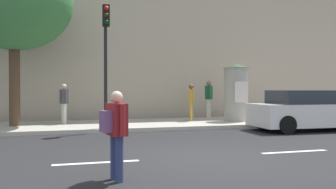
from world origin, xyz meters
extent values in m
plane|color=#232326|center=(0.00, 0.00, 0.00)|extent=(80.00, 80.00, 0.00)
cube|color=#B2ADA3|center=(0.00, 7.00, 0.07)|extent=(36.00, 4.00, 0.15)
cube|color=silver|center=(-2.40, 0.00, 0.00)|extent=(1.80, 0.16, 0.01)
cube|color=silver|center=(2.40, 0.00, 0.00)|extent=(1.80, 0.16, 0.01)
cube|color=#B7A893|center=(0.00, 12.00, 5.34)|extent=(36.00, 5.00, 10.68)
cylinder|color=black|center=(-1.62, 5.35, 1.95)|extent=(0.12, 0.12, 3.60)
cube|color=black|center=(-1.62, 5.17, 4.12)|extent=(0.24, 0.24, 0.75)
sphere|color=red|center=(-1.62, 5.04, 4.36)|extent=(0.16, 0.16, 0.16)
sphere|color=#3C2906|center=(-1.62, 5.04, 4.12)|extent=(0.16, 0.16, 0.16)
sphere|color=#07330F|center=(-1.62, 5.04, 3.88)|extent=(0.16, 0.16, 0.16)
cylinder|color=#9E9B93|center=(4.17, 6.70, 1.31)|extent=(1.03, 1.03, 2.31)
cone|color=#334C33|center=(4.17, 6.70, 2.56)|extent=(1.13, 1.13, 0.20)
cube|color=silver|center=(4.17, 6.17, 1.42)|extent=(0.62, 0.02, 0.90)
cylinder|color=#4C3826|center=(-4.85, 7.05, 1.59)|extent=(0.39, 0.39, 2.87)
ellipsoid|color=#3D7F42|center=(-4.85, 7.05, 4.88)|extent=(4.37, 4.37, 3.71)
cylinder|color=navy|center=(-2.22, -1.47, 0.38)|extent=(0.14, 0.14, 0.77)
cylinder|color=navy|center=(-2.17, -1.69, 0.38)|extent=(0.14, 0.14, 0.77)
cube|color=maroon|center=(-2.20, -1.58, 1.04)|extent=(0.33, 0.50, 0.54)
cylinder|color=maroon|center=(-2.25, -1.32, 1.04)|extent=(0.09, 0.09, 0.52)
cylinder|color=maroon|center=(-2.14, -1.85, 1.04)|extent=(0.09, 0.09, 0.52)
sphere|color=beige|center=(-2.20, -1.58, 1.41)|extent=(0.21, 0.21, 0.21)
cube|color=#724C84|center=(-2.37, -1.62, 1.01)|extent=(0.22, 0.31, 0.36)
cylinder|color=silver|center=(-3.09, 7.50, 0.55)|extent=(0.14, 0.14, 0.81)
cylinder|color=silver|center=(-3.02, 7.30, 0.55)|extent=(0.14, 0.14, 0.81)
cube|color=#4C4C51|center=(-3.06, 7.40, 1.24)|extent=(0.36, 0.47, 0.57)
cylinder|color=#4C4C51|center=(-3.13, 7.64, 1.24)|extent=(0.09, 0.09, 0.54)
cylinder|color=#4C4C51|center=(-2.98, 7.16, 1.24)|extent=(0.09, 0.09, 0.54)
sphere|color=beige|center=(-3.06, 7.40, 1.64)|extent=(0.22, 0.22, 0.22)
cylinder|color=silver|center=(3.73, 8.60, 0.60)|extent=(0.14, 0.14, 0.91)
cylinder|color=silver|center=(3.59, 8.46, 0.60)|extent=(0.14, 0.14, 0.91)
cube|color=#1E5938|center=(3.66, 8.53, 1.38)|extent=(0.44, 0.44, 0.64)
cylinder|color=#1E5938|center=(3.83, 8.70, 1.38)|extent=(0.09, 0.09, 0.61)
cylinder|color=#1E5938|center=(3.49, 8.36, 1.38)|extent=(0.09, 0.09, 0.61)
sphere|color=#8C664C|center=(3.66, 8.53, 1.82)|extent=(0.25, 0.25, 0.25)
cylinder|color=#B78C33|center=(2.26, 7.15, 0.56)|extent=(0.14, 0.14, 0.82)
cylinder|color=#B78C33|center=(2.35, 7.37, 0.56)|extent=(0.14, 0.14, 0.82)
cube|color=#B78C33|center=(2.30, 7.26, 1.25)|extent=(0.40, 0.53, 0.58)
cylinder|color=#B78C33|center=(2.20, 6.99, 1.25)|extent=(0.09, 0.09, 0.55)
cylinder|color=#B78C33|center=(2.41, 7.52, 1.25)|extent=(0.09, 0.09, 0.55)
sphere|color=brown|center=(2.30, 7.26, 1.65)|extent=(0.22, 0.22, 0.22)
cube|color=silver|center=(5.84, 3.84, 0.59)|extent=(4.52, 1.99, 0.82)
cube|color=#262D38|center=(5.62, 3.85, 1.25)|extent=(2.55, 1.74, 0.50)
cylinder|color=black|center=(4.25, 3.03, 0.32)|extent=(0.65, 0.24, 0.64)
cylinder|color=black|center=(4.31, 4.76, 0.32)|extent=(0.65, 0.24, 0.64)
cylinder|color=black|center=(7.43, 4.65, 0.32)|extent=(0.65, 0.24, 0.64)
camera|label=1|loc=(-3.04, -7.65, 1.55)|focal=38.62mm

